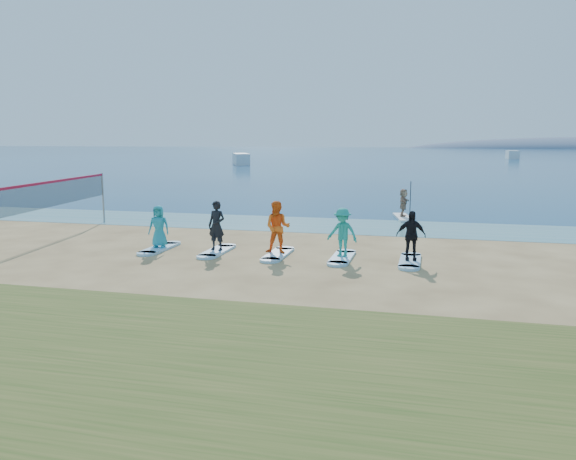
% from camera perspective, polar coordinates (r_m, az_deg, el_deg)
% --- Properties ---
extents(ground, '(600.00, 600.00, 0.00)m').
position_cam_1_polar(ground, '(17.63, -3.63, -4.45)').
color(ground, tan).
rests_on(ground, ground).
extents(shallow_water, '(600.00, 600.00, 0.00)m').
position_cam_1_polar(shallow_water, '(27.63, 3.05, 0.53)').
color(shallow_water, teal).
rests_on(shallow_water, ground).
extents(ocean, '(600.00, 600.00, 0.00)m').
position_cam_1_polar(ocean, '(176.43, 12.62, 7.58)').
color(ocean, navy).
rests_on(ocean, ground).
extents(volleyball_net, '(1.47, 8.98, 2.50)m').
position_cam_1_polar(volleyball_net, '(25.75, -22.34, 3.48)').
color(volleyball_net, gray).
rests_on(volleyball_net, ground).
extents(paddleboard, '(1.28, 3.08, 0.12)m').
position_cam_1_polar(paddleboard, '(30.44, 11.60, 1.25)').
color(paddleboard, silver).
rests_on(paddleboard, ground).
extents(paddleboarder, '(0.55, 1.39, 1.47)m').
position_cam_1_polar(paddleboarder, '(30.35, 11.65, 2.74)').
color(paddleboarder, tan).
rests_on(paddleboarder, paddleboard).
extents(boat_offshore_a, '(5.35, 8.22, 1.89)m').
position_cam_1_polar(boat_offshore_a, '(95.57, -4.80, 6.63)').
color(boat_offshore_a, silver).
rests_on(boat_offshore_a, ground).
extents(boat_offshore_b, '(2.29, 5.81, 1.80)m').
position_cam_1_polar(boat_offshore_b, '(134.84, 21.82, 6.74)').
color(boat_offshore_b, silver).
rests_on(boat_offshore_b, ground).
extents(surfboard_0, '(0.70, 2.20, 0.09)m').
position_cam_1_polar(surfboard_0, '(21.99, -12.91, -1.82)').
color(surfboard_0, '#9BD0F0').
rests_on(surfboard_0, ground).
extents(student_0, '(0.86, 0.63, 1.60)m').
position_cam_1_polar(student_0, '(21.85, -12.99, 0.36)').
color(student_0, teal).
rests_on(student_0, surfboard_0).
extents(surfboard_1, '(0.70, 2.20, 0.09)m').
position_cam_1_polar(surfboard_1, '(21.04, -7.21, -2.15)').
color(surfboard_1, '#9BD0F0').
rests_on(surfboard_1, ground).
extents(student_1, '(0.74, 0.56, 1.84)m').
position_cam_1_polar(student_1, '(20.87, -7.27, 0.44)').
color(student_1, black).
rests_on(student_1, surfboard_1).
extents(surfboard_2, '(0.70, 2.20, 0.09)m').
position_cam_1_polar(surfboard_2, '(20.31, -1.04, -2.49)').
color(surfboard_2, '#9BD0F0').
rests_on(surfboard_2, ground).
extents(student_2, '(0.97, 0.78, 1.89)m').
position_cam_1_polar(student_2, '(20.14, -1.05, 0.28)').
color(student_2, orange).
rests_on(student_2, surfboard_2).
extents(surfboard_3, '(0.70, 2.20, 0.09)m').
position_cam_1_polar(surfboard_3, '(19.84, 5.51, -2.81)').
color(surfboard_3, '#9BD0F0').
rests_on(surfboard_3, ground).
extents(student_3, '(1.23, 0.90, 1.71)m').
position_cam_1_polar(student_3, '(19.67, 5.55, -0.24)').
color(student_3, teal).
rests_on(student_3, surfboard_3).
extents(surfboard_4, '(0.70, 2.20, 0.09)m').
position_cam_1_polar(surfboard_4, '(19.63, 12.29, -3.11)').
color(surfboard_4, '#9BD0F0').
rests_on(surfboard_4, ground).
extents(student_4, '(1.03, 0.52, 1.69)m').
position_cam_1_polar(student_4, '(19.47, 12.38, -0.55)').
color(student_4, black).
rests_on(student_4, surfboard_4).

